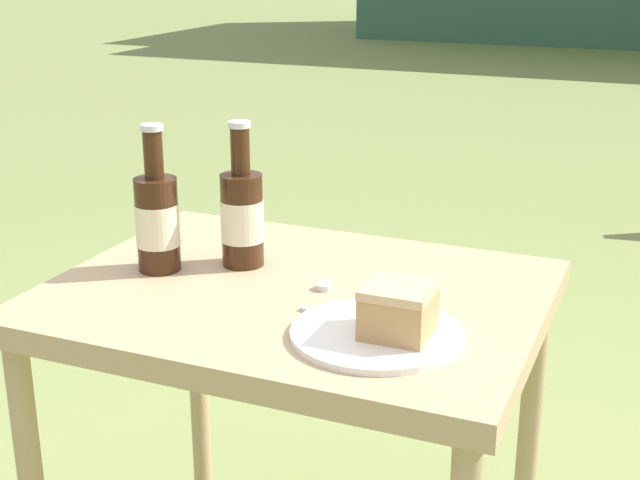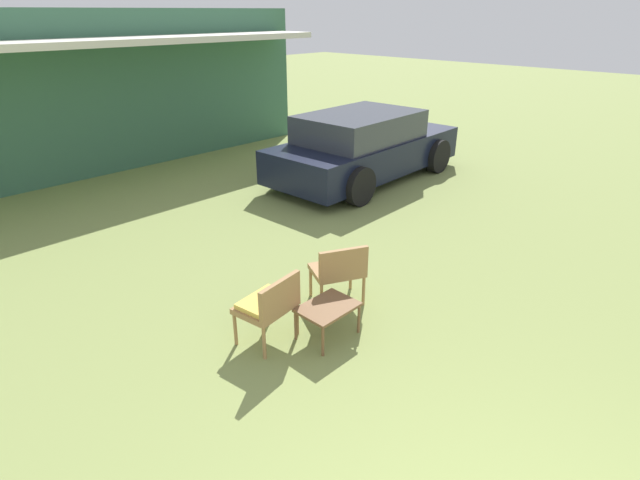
{
  "view_description": "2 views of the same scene",
  "coord_description": "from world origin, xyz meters",
  "px_view_note": "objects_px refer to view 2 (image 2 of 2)",
  "views": [
    {
      "loc": [
        0.55,
        -1.21,
        1.24
      ],
      "look_at": [
        0.0,
        0.1,
        0.76
      ],
      "focal_mm": 50.0,
      "sensor_mm": 36.0,
      "label": 1
    },
    {
      "loc": [
        -1.51,
        0.04,
        3.09
      ],
      "look_at": [
        1.9,
        3.34,
        0.9
      ],
      "focal_mm": 28.0,
      "sensor_mm": 36.0,
      "label": 2
    }
  ],
  "objects_px": {
    "wicker_chair_plain": "(339,269)",
    "wicker_chair_cushioned": "(269,303)",
    "garden_side_table": "(328,309)",
    "parked_car": "(364,147)"
  },
  "relations": [
    {
      "from": "wicker_chair_plain",
      "to": "garden_side_table",
      "type": "xyz_separation_m",
      "value": [
        -0.56,
        -0.35,
        -0.12
      ]
    },
    {
      "from": "wicker_chair_plain",
      "to": "garden_side_table",
      "type": "relative_size",
      "value": 1.27
    },
    {
      "from": "garden_side_table",
      "to": "parked_car",
      "type": "bearing_deg",
      "value": 35.7
    },
    {
      "from": "parked_car",
      "to": "garden_side_table",
      "type": "distance_m",
      "value": 5.45
    },
    {
      "from": "wicker_chair_plain",
      "to": "wicker_chair_cushioned",
      "type": "bearing_deg",
      "value": 26.14
    },
    {
      "from": "wicker_chair_cushioned",
      "to": "wicker_chair_plain",
      "type": "bearing_deg",
      "value": 171.46
    },
    {
      "from": "parked_car",
      "to": "wicker_chair_cushioned",
      "type": "xyz_separation_m",
      "value": [
        -4.88,
        -2.81,
        -0.2
      ]
    },
    {
      "from": "wicker_chair_cushioned",
      "to": "garden_side_table",
      "type": "height_order",
      "value": "wicker_chair_cushioned"
    },
    {
      "from": "wicker_chair_cushioned",
      "to": "garden_side_table",
      "type": "xyz_separation_m",
      "value": [
        0.47,
        -0.36,
        -0.13
      ]
    },
    {
      "from": "parked_car",
      "to": "wicker_chair_cushioned",
      "type": "bearing_deg",
      "value": -151.93
    }
  ]
}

